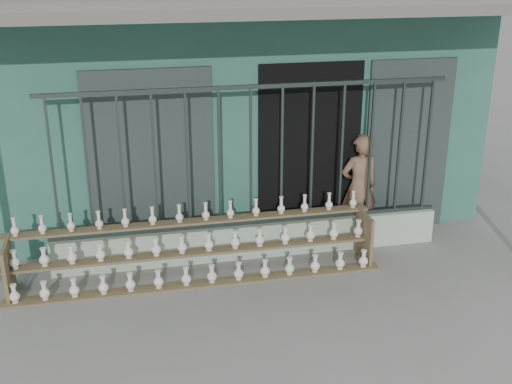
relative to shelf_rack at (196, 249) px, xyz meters
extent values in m
plane|color=slate|center=(0.77, -0.88, -0.36)|extent=(60.00, 60.00, 0.00)
cube|color=#2B5C4F|center=(0.77, 3.42, 1.24)|extent=(7.00, 5.00, 3.20)
cube|color=black|center=(1.67, 0.94, 0.84)|extent=(1.40, 0.12, 2.40)
cube|color=#222D2C|center=(-0.43, 0.90, 0.84)|extent=(1.60, 0.08, 2.40)
cube|color=#222D2C|center=(3.07, 0.90, 0.84)|extent=(1.20, 0.08, 2.40)
cube|color=#59544C|center=(0.77, 0.32, 2.79)|extent=(7.40, 2.00, 0.12)
cube|color=#A7BBA1|center=(0.77, 0.42, -0.14)|extent=(5.00, 0.20, 0.45)
cube|color=#283330|center=(-1.58, 0.42, 0.99)|extent=(0.03, 0.03, 1.80)
cube|color=#283330|center=(-1.19, 0.42, 0.99)|extent=(0.03, 0.03, 1.80)
cube|color=#283330|center=(-0.80, 0.42, 0.99)|extent=(0.03, 0.03, 1.80)
cube|color=#283330|center=(-0.41, 0.42, 0.99)|extent=(0.03, 0.03, 1.80)
cube|color=#283330|center=(-0.02, 0.42, 0.99)|extent=(0.03, 0.03, 1.80)
cube|color=#283330|center=(0.37, 0.42, 0.99)|extent=(0.03, 0.03, 1.80)
cube|color=#283330|center=(0.77, 0.42, 0.99)|extent=(0.03, 0.03, 1.80)
cube|color=#283330|center=(1.16, 0.42, 0.99)|extent=(0.03, 0.03, 1.80)
cube|color=#283330|center=(1.55, 0.42, 0.99)|extent=(0.03, 0.03, 1.80)
cube|color=#283330|center=(1.94, 0.42, 0.99)|extent=(0.03, 0.03, 1.80)
cube|color=#283330|center=(2.33, 0.42, 0.99)|extent=(0.03, 0.03, 1.80)
cube|color=#283330|center=(2.72, 0.42, 0.99)|extent=(0.03, 0.03, 1.80)
cube|color=#283330|center=(3.12, 0.42, 0.99)|extent=(0.03, 0.03, 1.80)
cube|color=#283330|center=(0.77, 0.42, 1.86)|extent=(5.00, 0.04, 0.05)
cube|color=#283330|center=(0.77, 0.42, 0.11)|extent=(5.00, 0.04, 0.05)
cube|color=brown|center=(0.00, -0.23, -0.35)|extent=(4.50, 0.18, 0.03)
cube|color=brown|center=(0.00, 0.02, -0.05)|extent=(4.50, 0.18, 0.03)
cube|color=brown|center=(0.00, 0.27, 0.25)|extent=(4.50, 0.18, 0.03)
cube|color=brown|center=(-2.15, 0.02, -0.04)|extent=(0.04, 0.55, 0.64)
cube|color=brown|center=(2.15, 0.02, -0.04)|extent=(0.04, 0.55, 0.64)
imported|color=brown|center=(2.32, 0.69, 0.37)|extent=(0.57, 0.41, 1.47)
camera|label=1|loc=(-0.76, -6.95, 3.39)|focal=45.00mm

